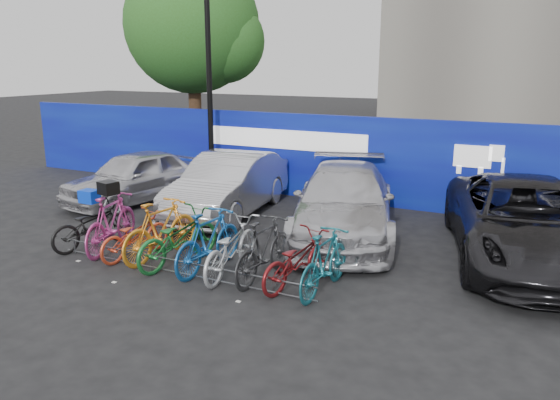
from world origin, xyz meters
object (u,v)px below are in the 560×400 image
Objects in this scene: bike_2 at (135,235)px; bike_3 at (161,230)px; bike_1 at (111,222)px; bike_4 at (178,238)px; bike_6 at (230,248)px; tree at (198,29)px; bike_8 at (297,260)px; bike_9 at (324,262)px; car_2 at (344,202)px; bike_5 at (209,241)px; car_3 at (527,222)px; lamppost at (209,81)px; bike_7 at (264,249)px; bike_0 at (92,225)px; car_1 at (229,185)px; car_0 at (134,177)px; bike_rack at (178,267)px.

bike_2 is 0.85× the size of bike_3.
bike_1 is 0.98× the size of bike_4.
bike_2 is at bearing -3.36° from bike_6.
tree is 4.24× the size of bike_8.
bike_9 is (1.85, 0.02, 0.03)m from bike_6.
bike_5 is at bearing -132.11° from car_2.
bike_1 is at bearing -172.13° from car_3.
car_2 reaches higher than bike_9.
lamppost is at bearing 137.96° from car_2.
bike_7 is 1.19m from bike_9.
bike_0 is at bearing 14.07° from bike_8.
bike_3 reaches higher than bike_9.
bike_3 is at bearing -66.27° from lamppost.
car_1 is at bearing -115.14° from bike_1.
bike_5 is at bearing 164.52° from bike_1.
car_0 reaches higher than bike_9.
bike_6 is at bearing -64.92° from car_1.
bike_rack is 0.97× the size of car_3.
car_1 is 2.54× the size of bike_0.
bike_9 is at bearing -47.93° from car_1.
bike_0 is 4.09m from bike_7.
bike_rack is at bearing 50.74° from bike_5.
bike_8 is at bearing -169.66° from bike_2.
bike_3 is (3.58, -3.34, -0.12)m from car_0.
bike_1 is (0.51, 0.03, 0.12)m from bike_0.
bike_4 is at bearing -141.85° from car_2.
bike_0 is at bearing 2.71° from bike_5.
bike_rack is at bearing 171.29° from bike_2.
bike_4 is (1.04, 0.04, 0.09)m from bike_2.
car_3 is at bearing 32.87° from bike_rack.
car_0 is 3.89m from bike_0.
bike_6 is (3.43, -0.01, 0.04)m from bike_0.
car_2 reaches higher than bike_5.
car_0 is 0.79× the size of car_2.
bike_1 reaches higher than bike_5.
car_0 reaches higher than bike_rack.
car_3 reaches higher than bike_rack.
tree is at bearing 127.51° from lamppost.
bike_8 is (5.38, -5.47, -2.79)m from lamppost.
car_2 is at bearing -71.28° from bike_8.
bike_7 is at bearing 19.07° from bike_rack.
bike_2 is 1.76m from bike_5.
bike_rack is 2.78× the size of bike_1.
car_3 is at bearing -150.86° from bike_6.
bike_6 is at bearing 165.27° from bike_1.
bike_2 is at bearing -169.19° from bike_0.
tree is at bearing -51.50° from bike_5.
car_0 is at bearing -27.29° from bike_7.
bike_1 reaches higher than bike_6.
lamppost is at bearing -40.04° from bike_9.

